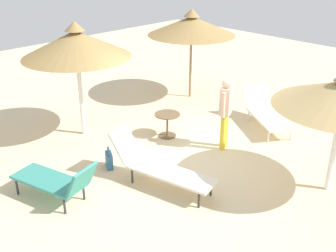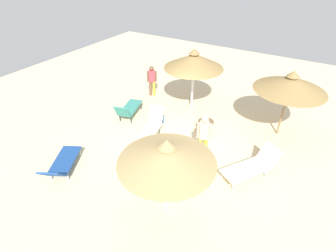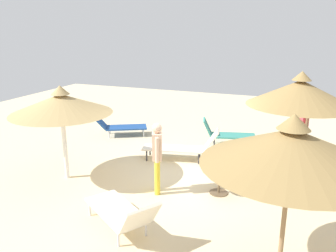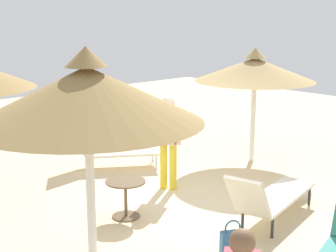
# 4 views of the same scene
# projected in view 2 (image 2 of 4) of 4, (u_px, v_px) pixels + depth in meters

# --- Properties ---
(ground) EXTENTS (24.00, 24.00, 0.10)m
(ground) POSITION_uv_depth(u_px,v_px,m) (185.00, 145.00, 9.92)
(ground) COLOR beige
(parasol_umbrella_edge) EXTENTS (2.49, 2.49, 2.41)m
(parasol_umbrella_edge) POSITION_uv_depth(u_px,v_px,m) (167.00, 155.00, 6.36)
(parasol_umbrella_edge) COLOR white
(parasol_umbrella_edge) RESTS_ON ground
(parasol_umbrella_far_left) EXTENTS (2.51, 2.51, 2.77)m
(parasol_umbrella_far_left) POSITION_uv_depth(u_px,v_px,m) (194.00, 61.00, 10.88)
(parasol_umbrella_far_left) COLOR white
(parasol_umbrella_far_left) RESTS_ON ground
(parasol_umbrella_far_right) EXTENTS (2.55, 2.55, 2.63)m
(parasol_umbrella_far_right) POSITION_uv_depth(u_px,v_px,m) (291.00, 83.00, 9.27)
(parasol_umbrella_far_right) COLOR olive
(parasol_umbrella_far_right) RESTS_ON ground
(lounge_chair_center) EXTENTS (1.45, 1.95, 0.81)m
(lounge_chair_center) POSITION_uv_depth(u_px,v_px,m) (61.00, 164.00, 8.43)
(lounge_chair_center) COLOR #1E478C
(lounge_chair_center) RESTS_ON ground
(lounge_chair_back) EXTENTS (1.01, 2.27, 0.98)m
(lounge_chair_back) POSITION_uv_depth(u_px,v_px,m) (149.00, 131.00, 9.89)
(lounge_chair_back) COLOR silver
(lounge_chair_back) RESTS_ON ground
(lounge_chair_near_right) EXTENTS (1.60, 1.94, 0.88)m
(lounge_chair_near_right) POSITION_uv_depth(u_px,v_px,m) (252.00, 166.00, 8.32)
(lounge_chair_near_right) COLOR silver
(lounge_chair_near_right) RESTS_ON ground
(lounge_chair_near_left) EXTENTS (1.02, 1.79, 0.90)m
(lounge_chair_near_left) POSITION_uv_depth(u_px,v_px,m) (128.00, 109.00, 11.24)
(lounge_chair_near_left) COLOR teal
(lounge_chair_near_left) RESTS_ON ground
(person_standing_front) EXTENTS (0.40, 0.34, 1.52)m
(person_standing_front) POSITION_uv_depth(u_px,v_px,m) (152.00, 79.00, 12.74)
(person_standing_front) COLOR brown
(person_standing_front) RESTS_ON ground
(person_standing_edge) EXTENTS (0.45, 0.31, 1.70)m
(person_standing_edge) POSITION_uv_depth(u_px,v_px,m) (204.00, 135.00, 8.73)
(person_standing_edge) COLOR yellow
(person_standing_edge) RESTS_ON ground
(handbag) EXTENTS (0.26, 0.33, 0.49)m
(handbag) POSITION_uv_depth(u_px,v_px,m) (160.00, 119.00, 11.01)
(handbag) COLOR #336699
(handbag) RESTS_ON ground
(side_table_round) EXTENTS (0.62, 0.62, 0.59)m
(side_table_round) POSITION_uv_depth(u_px,v_px,m) (205.00, 125.00, 10.22)
(side_table_round) COLOR brown
(side_table_round) RESTS_ON ground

